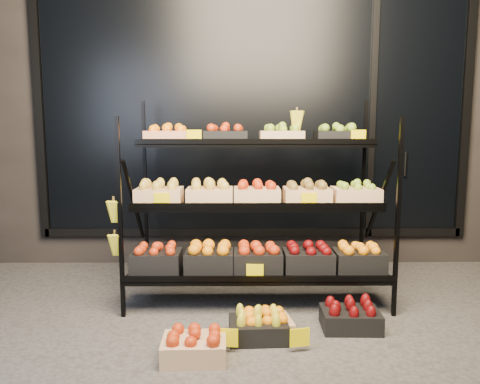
{
  "coord_description": "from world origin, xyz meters",
  "views": [
    {
      "loc": [
        -0.16,
        -3.2,
        1.42
      ],
      "look_at": [
        -0.14,
        0.55,
        0.9
      ],
      "focal_mm": 35.0,
      "sensor_mm": 36.0,
      "label": 1
    }
  ],
  "objects_px": {
    "display_rack": "(255,205)",
    "floor_crate_left": "(194,345)",
    "floor_crate_midleft": "(258,326)",
    "floor_crate_midright": "(265,324)"
  },
  "relations": [
    {
      "from": "display_rack",
      "to": "floor_crate_left",
      "type": "bearing_deg",
      "value": -111.0
    },
    {
      "from": "floor_crate_left",
      "to": "floor_crate_midleft",
      "type": "xyz_separation_m",
      "value": [
        0.41,
        0.28,
        -0.0
      ]
    },
    {
      "from": "display_rack",
      "to": "floor_crate_midright",
      "type": "xyz_separation_m",
      "value": [
        0.04,
        -0.77,
        -0.7
      ]
    },
    {
      "from": "display_rack",
      "to": "floor_crate_midright",
      "type": "distance_m",
      "value": 1.04
    },
    {
      "from": "floor_crate_left",
      "to": "floor_crate_midright",
      "type": "xyz_separation_m",
      "value": [
        0.46,
        0.31,
        -0.01
      ]
    },
    {
      "from": "floor_crate_midright",
      "to": "display_rack",
      "type": "bearing_deg",
      "value": 83.09
    },
    {
      "from": "display_rack",
      "to": "floor_crate_midleft",
      "type": "relative_size",
      "value": 5.43
    },
    {
      "from": "display_rack",
      "to": "floor_crate_midright",
      "type": "height_order",
      "value": "display_rack"
    },
    {
      "from": "floor_crate_midleft",
      "to": "floor_crate_midright",
      "type": "height_order",
      "value": "floor_crate_midleft"
    },
    {
      "from": "display_rack",
      "to": "floor_crate_midright",
      "type": "relative_size",
      "value": 5.52
    }
  ]
}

